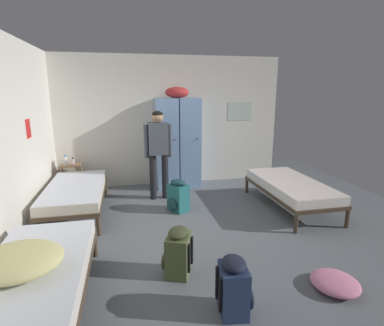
{
  "coord_description": "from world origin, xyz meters",
  "views": [
    {
      "loc": [
        -0.94,
        -4.08,
        2.0
      ],
      "look_at": [
        0.0,
        0.24,
        0.95
      ],
      "focal_mm": 28.67,
      "sensor_mm": 36.0,
      "label": 1
    }
  ],
  "objects_px": {
    "bed_left_front": "(35,276)",
    "water_bottle": "(65,160)",
    "backpack_olive": "(178,252)",
    "clothes_pile_pink": "(335,283)",
    "backpack_teal": "(178,196)",
    "shelf_unit": "(71,176)",
    "bed_right": "(291,187)",
    "bed_left_rear": "(75,191)",
    "bedding_heap": "(18,261)",
    "backpack_navy": "(234,287)",
    "lotion_bottle": "(73,162)",
    "person_traveler": "(158,147)",
    "locker_bank": "(178,141)"
  },
  "relations": [
    {
      "from": "bed_right",
      "to": "bedding_heap",
      "type": "xyz_separation_m",
      "value": [
        -3.67,
        -1.99,
        0.22
      ]
    },
    {
      "from": "shelf_unit",
      "to": "backpack_teal",
      "type": "bearing_deg",
      "value": -36.11
    },
    {
      "from": "backpack_navy",
      "to": "backpack_teal",
      "type": "relative_size",
      "value": 1.0
    },
    {
      "from": "shelf_unit",
      "to": "clothes_pile_pink",
      "type": "height_order",
      "value": "shelf_unit"
    },
    {
      "from": "bed_left_rear",
      "to": "water_bottle",
      "type": "height_order",
      "value": "water_bottle"
    },
    {
      "from": "shelf_unit",
      "to": "backpack_teal",
      "type": "distance_m",
      "value": 2.37
    },
    {
      "from": "person_traveler",
      "to": "clothes_pile_pink",
      "type": "distance_m",
      "value": 3.56
    },
    {
      "from": "bedding_heap",
      "to": "lotion_bottle",
      "type": "distance_m",
      "value": 3.63
    },
    {
      "from": "shelf_unit",
      "to": "bed_right",
      "type": "distance_m",
      "value": 4.19
    },
    {
      "from": "bed_left_front",
      "to": "bed_left_rear",
      "type": "bearing_deg",
      "value": 90.0
    },
    {
      "from": "bed_left_rear",
      "to": "backpack_teal",
      "type": "distance_m",
      "value": 1.69
    },
    {
      "from": "bed_left_front",
      "to": "backpack_olive",
      "type": "bearing_deg",
      "value": 14.18
    },
    {
      "from": "bed_left_front",
      "to": "bed_right",
      "type": "xyz_separation_m",
      "value": [
        3.59,
        1.89,
        0.0
      ]
    },
    {
      "from": "bed_left_rear",
      "to": "bedding_heap",
      "type": "height_order",
      "value": "bedding_heap"
    },
    {
      "from": "bed_right",
      "to": "bed_left_rear",
      "type": "distance_m",
      "value": 3.63
    },
    {
      "from": "locker_bank",
      "to": "bedding_heap",
      "type": "distance_m",
      "value": 4.15
    },
    {
      "from": "bed_right",
      "to": "person_traveler",
      "type": "distance_m",
      "value": 2.44
    },
    {
      "from": "bed_right",
      "to": "bed_left_rear",
      "type": "height_order",
      "value": "same"
    },
    {
      "from": "bed_left_rear",
      "to": "clothes_pile_pink",
      "type": "bearing_deg",
      "value": -42.7
    },
    {
      "from": "water_bottle",
      "to": "backpack_teal",
      "type": "bearing_deg",
      "value": -35.39
    },
    {
      "from": "lotion_bottle",
      "to": "backpack_navy",
      "type": "height_order",
      "value": "lotion_bottle"
    },
    {
      "from": "bed_left_rear",
      "to": "backpack_olive",
      "type": "xyz_separation_m",
      "value": [
        1.35,
        -2.07,
        -0.12
      ]
    },
    {
      "from": "water_bottle",
      "to": "backpack_olive",
      "type": "distance_m",
      "value": 3.67
    },
    {
      "from": "person_traveler",
      "to": "lotion_bottle",
      "type": "xyz_separation_m",
      "value": [
        -1.61,
        0.67,
        -0.35
      ]
    },
    {
      "from": "bed_right",
      "to": "bedding_heap",
      "type": "bearing_deg",
      "value": -151.5
    },
    {
      "from": "bed_left_front",
      "to": "water_bottle",
      "type": "xyz_separation_m",
      "value": [
        -0.33,
        3.58,
        0.28
      ]
    },
    {
      "from": "water_bottle",
      "to": "backpack_olive",
      "type": "xyz_separation_m",
      "value": [
        1.68,
        -3.24,
        -0.4
      ]
    },
    {
      "from": "locker_bank",
      "to": "backpack_teal",
      "type": "distance_m",
      "value": 1.56
    },
    {
      "from": "bedding_heap",
      "to": "backpack_teal",
      "type": "height_order",
      "value": "bedding_heap"
    },
    {
      "from": "bed_right",
      "to": "clothes_pile_pink",
      "type": "bearing_deg",
      "value": -107.88
    },
    {
      "from": "clothes_pile_pink",
      "to": "bedding_heap",
      "type": "bearing_deg",
      "value": 176.94
    },
    {
      "from": "backpack_olive",
      "to": "person_traveler",
      "type": "bearing_deg",
      "value": 88.25
    },
    {
      "from": "shelf_unit",
      "to": "bed_right",
      "type": "bearing_deg",
      "value": -23.5
    },
    {
      "from": "shelf_unit",
      "to": "bed_right",
      "type": "height_order",
      "value": "shelf_unit"
    },
    {
      "from": "locker_bank",
      "to": "person_traveler",
      "type": "relative_size",
      "value": 1.26
    },
    {
      "from": "bed_left_front",
      "to": "bed_left_rear",
      "type": "xyz_separation_m",
      "value": [
        0.0,
        2.41,
        0.0
      ]
    },
    {
      "from": "bed_right",
      "to": "locker_bank",
      "type": "bearing_deg",
      "value": 135.89
    },
    {
      "from": "backpack_navy",
      "to": "bed_left_rear",
      "type": "bearing_deg",
      "value": 122.23
    },
    {
      "from": "backpack_olive",
      "to": "bed_right",
      "type": "bearing_deg",
      "value": 34.65
    },
    {
      "from": "shelf_unit",
      "to": "clothes_pile_pink",
      "type": "xyz_separation_m",
      "value": [
        3.15,
        -3.82,
        -0.28
      ]
    },
    {
      "from": "clothes_pile_pink",
      "to": "backpack_teal",
      "type": "bearing_deg",
      "value": 116.92
    },
    {
      "from": "water_bottle",
      "to": "bed_left_front",
      "type": "bearing_deg",
      "value": -84.73
    },
    {
      "from": "backpack_teal",
      "to": "backpack_navy",
      "type": "bearing_deg",
      "value": -88.01
    },
    {
      "from": "bed_left_front",
      "to": "backpack_navy",
      "type": "xyz_separation_m",
      "value": [
        1.75,
        -0.37,
        -0.12
      ]
    },
    {
      "from": "bed_right",
      "to": "backpack_navy",
      "type": "distance_m",
      "value": 2.92
    },
    {
      "from": "bed_left_rear",
      "to": "backpack_navy",
      "type": "height_order",
      "value": "backpack_navy"
    },
    {
      "from": "shelf_unit",
      "to": "backpack_teal",
      "type": "xyz_separation_m",
      "value": [
        1.92,
        -1.4,
        -0.09
      ]
    },
    {
      "from": "person_traveler",
      "to": "backpack_teal",
      "type": "bearing_deg",
      "value": -70.93
    },
    {
      "from": "bed_left_front",
      "to": "person_traveler",
      "type": "xyz_separation_m",
      "value": [
        1.43,
        2.85,
        0.61
      ]
    },
    {
      "from": "backpack_olive",
      "to": "backpack_navy",
      "type": "distance_m",
      "value": 0.82
    }
  ]
}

